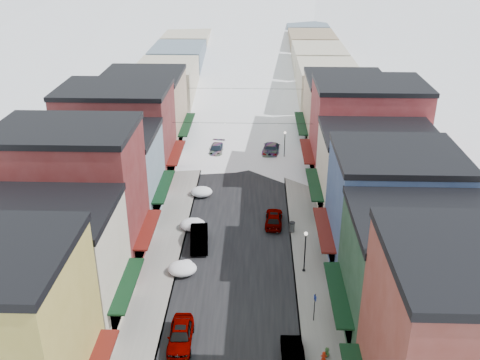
# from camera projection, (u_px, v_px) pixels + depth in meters

# --- Properties ---
(road) EXTENTS (10.00, 160.00, 0.01)m
(road) POSITION_uv_depth(u_px,v_px,m) (246.00, 119.00, 82.98)
(road) COLOR black
(road) RESTS_ON ground
(sidewalk_left) EXTENTS (3.20, 160.00, 0.15)m
(sidewalk_left) POSITION_uv_depth(u_px,v_px,m) (204.00, 118.00, 83.15)
(sidewalk_left) COLOR gray
(sidewalk_left) RESTS_ON ground
(sidewalk_right) EXTENTS (3.20, 160.00, 0.15)m
(sidewalk_right) POSITION_uv_depth(u_px,v_px,m) (288.00, 119.00, 82.76)
(sidewalk_right) COLOR gray
(sidewalk_right) RESTS_ON ground
(curb_left) EXTENTS (0.10, 160.00, 0.15)m
(curb_left) POSITION_uv_depth(u_px,v_px,m) (214.00, 118.00, 83.10)
(curb_left) COLOR slate
(curb_left) RESTS_ON ground
(curb_right) EXTENTS (0.10, 160.00, 0.15)m
(curb_right) POSITION_uv_depth(u_px,v_px,m) (278.00, 119.00, 82.80)
(curb_right) COLOR slate
(curb_right) RESTS_ON ground
(bldg_l_cream) EXTENTS (11.30, 8.20, 9.50)m
(bldg_l_cream) POSITION_uv_depth(u_px,v_px,m) (48.00, 265.00, 38.36)
(bldg_l_cream) COLOR beige
(bldg_l_cream) RESTS_ON ground
(bldg_l_brick_near) EXTENTS (12.30, 8.20, 12.50)m
(bldg_l_brick_near) POSITION_uv_depth(u_px,v_px,m) (73.00, 197.00, 44.98)
(bldg_l_brick_near) COLOR maroon
(bldg_l_brick_near) RESTS_ON ground
(bldg_l_grayblue) EXTENTS (11.30, 9.20, 9.00)m
(bldg_l_grayblue) POSITION_uv_depth(u_px,v_px,m) (108.00, 174.00, 53.40)
(bldg_l_grayblue) COLOR gray
(bldg_l_grayblue) RESTS_ON ground
(bldg_l_brick_far) EXTENTS (13.30, 9.20, 11.00)m
(bldg_l_brick_far) POSITION_uv_depth(u_px,v_px,m) (118.00, 133.00, 61.15)
(bldg_l_brick_far) COLOR maroon
(bldg_l_brick_far) RESTS_ON ground
(bldg_l_tan) EXTENTS (11.30, 11.20, 10.00)m
(bldg_l_tan) POSITION_uv_depth(u_px,v_px,m) (144.00, 111.00, 70.39)
(bldg_l_tan) COLOR tan
(bldg_l_tan) RESTS_ON ground
(bldg_r_brick_near) EXTENTS (12.30, 9.20, 12.50)m
(bldg_r_brick_near) POSITION_uv_depth(u_px,v_px,m) (480.00, 353.00, 28.33)
(bldg_r_brick_near) COLOR maroon
(bldg_r_brick_near) RESTS_ON ground
(bldg_r_green) EXTENTS (11.30, 9.20, 9.50)m
(bldg_r_green) POSITION_uv_depth(u_px,v_px,m) (420.00, 277.00, 37.13)
(bldg_r_green) COLOR #1B3824
(bldg_r_green) RESTS_ON ground
(bldg_r_blue) EXTENTS (11.30, 9.20, 10.50)m
(bldg_r_blue) POSITION_uv_depth(u_px,v_px,m) (392.00, 209.00, 45.06)
(bldg_r_blue) COLOR navy
(bldg_r_blue) RESTS_ON ground
(bldg_r_cream) EXTENTS (12.30, 9.20, 9.00)m
(bldg_r_cream) POSITION_uv_depth(u_px,v_px,m) (376.00, 173.00, 53.51)
(bldg_r_cream) COLOR beige
(bldg_r_cream) RESTS_ON ground
(bldg_r_brick_far) EXTENTS (13.30, 9.20, 11.50)m
(bldg_r_brick_far) POSITION_uv_depth(u_px,v_px,m) (366.00, 131.00, 61.12)
(bldg_r_brick_far) COLOR maroon
(bldg_r_brick_far) RESTS_ON ground
(bldg_r_tan) EXTENTS (11.30, 11.20, 9.50)m
(bldg_r_tan) POSITION_uv_depth(u_px,v_px,m) (344.00, 112.00, 70.62)
(bldg_r_tan) COLOR tan
(bldg_r_tan) RESTS_ON ground
(distant_blocks) EXTENTS (34.00, 55.00, 8.00)m
(distant_blocks) POSITION_uv_depth(u_px,v_px,m) (249.00, 61.00, 102.11)
(distant_blocks) COLOR gray
(distant_blocks) RESTS_ON ground
(overhead_cables) EXTENTS (16.40, 15.04, 0.04)m
(overhead_cables) POSITION_uv_depth(u_px,v_px,m) (244.00, 104.00, 69.04)
(overhead_cables) COLOR black
(overhead_cables) RESTS_ON ground
(car_silver_sedan) EXTENTS (1.81, 4.27, 1.44)m
(car_silver_sedan) POSITION_uv_depth(u_px,v_px,m) (181.00, 335.00, 37.64)
(car_silver_sedan) COLOR #A0A4A8
(car_silver_sedan) RESTS_ON ground
(car_dark_hatch) EXTENTS (2.03, 4.72, 1.51)m
(car_dark_hatch) POSITION_uv_depth(u_px,v_px,m) (199.00, 238.00, 49.46)
(car_dark_hatch) COLOR black
(car_dark_hatch) RESTS_ON ground
(car_silver_wagon) EXTENTS (2.17, 4.72, 1.34)m
(car_silver_wagon) POSITION_uv_depth(u_px,v_px,m) (217.00, 150.00, 69.63)
(car_silver_wagon) COLOR #AFB3B8
(car_silver_wagon) RESTS_ON ground
(car_green_sedan) EXTENTS (1.54, 4.18, 1.37)m
(car_green_sedan) POSITION_uv_depth(u_px,v_px,m) (293.00, 356.00, 35.86)
(car_green_sedan) COLOR black
(car_green_sedan) RESTS_ON ground
(car_gray_suv) EXTENTS (1.91, 4.24, 1.41)m
(car_gray_suv) POSITION_uv_depth(u_px,v_px,m) (274.00, 218.00, 52.96)
(car_gray_suv) COLOR gray
(car_gray_suv) RESTS_ON ground
(car_black_sedan) EXTENTS (2.85, 5.68, 1.58)m
(car_black_sedan) POSITION_uv_depth(u_px,v_px,m) (272.00, 148.00, 69.79)
(car_black_sedan) COLOR black
(car_black_sedan) RESTS_ON ground
(car_lane_silver) EXTENTS (1.81, 4.04, 1.35)m
(car_lane_silver) POSITION_uv_depth(u_px,v_px,m) (238.00, 110.00, 84.82)
(car_lane_silver) COLOR #92959A
(car_lane_silver) RESTS_ON ground
(car_lane_white) EXTENTS (2.75, 5.05, 1.34)m
(car_lane_white) POSITION_uv_depth(u_px,v_px,m) (256.00, 99.00, 90.57)
(car_lane_white) COLOR silver
(car_lane_white) RESTS_ON ground
(fire_hydrant) EXTENTS (0.43, 0.32, 0.73)m
(fire_hydrant) POSITION_uv_depth(u_px,v_px,m) (324.00, 356.00, 36.07)
(fire_hydrant) COLOR red
(fire_hydrant) RESTS_ON sidewalk_right
(parking_sign) EXTENTS (0.15, 0.31, 2.40)m
(parking_sign) POSITION_uv_depth(u_px,v_px,m) (315.00, 305.00, 39.33)
(parking_sign) COLOR black
(parking_sign) RESTS_ON sidewalk_right
(trash_can) EXTENTS (0.60, 0.60, 1.01)m
(trash_can) POSITION_uv_depth(u_px,v_px,m) (292.00, 227.00, 51.47)
(trash_can) COLOR #525557
(trash_can) RESTS_ON sidewalk_right
(streetlamp_near) EXTENTS (0.32, 0.32, 3.84)m
(streetlamp_near) POSITION_uv_depth(u_px,v_px,m) (305.00, 247.00, 44.72)
(streetlamp_near) COLOR black
(streetlamp_near) RESTS_ON sidewalk_right
(streetlamp_far) EXTENTS (0.32, 0.32, 3.90)m
(streetlamp_far) POSITION_uv_depth(u_px,v_px,m) (285.00, 142.00, 66.60)
(streetlamp_far) COLOR black
(streetlamp_far) RESTS_ON sidewalk_right
(planter_far) EXTENTS (0.53, 0.53, 0.69)m
(planter_far) POSITION_uv_depth(u_px,v_px,m) (327.00, 352.00, 36.41)
(planter_far) COLOR #36632D
(planter_far) RESTS_ON sidewalk_right
(snow_pile_near) EXTENTS (2.46, 2.72, 1.04)m
(snow_pile_near) POSITION_uv_depth(u_px,v_px,m) (183.00, 268.00, 45.49)
(snow_pile_near) COLOR white
(snow_pile_near) RESTS_ON ground
(snow_pile_mid) EXTENTS (2.50, 2.74, 1.06)m
(snow_pile_mid) POSITION_uv_depth(u_px,v_px,m) (193.00, 224.00, 52.25)
(snow_pile_mid) COLOR white
(snow_pile_mid) RESTS_ON ground
(snow_pile_far) EXTENTS (2.39, 2.67, 1.01)m
(snow_pile_far) POSITION_uv_depth(u_px,v_px,m) (202.00, 192.00, 58.85)
(snow_pile_far) COLOR white
(snow_pile_far) RESTS_ON ground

